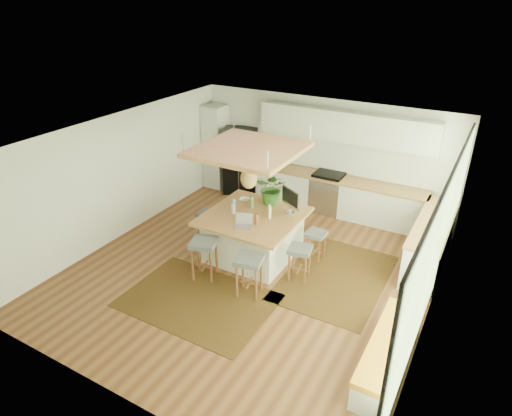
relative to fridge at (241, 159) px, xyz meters
The scene contains 36 objects.
floor 3.95m from the fridge, 55.58° to the right, with size 7.00×7.00×0.00m, color #582F19.
ceiling 4.23m from the fridge, 55.58° to the right, with size 7.00×7.00×0.00m, color white.
wall_back 2.24m from the fridge, ahead, with size 6.50×6.50×0.00m, color silver.
wall_front 7.02m from the fridge, 71.97° to the right, with size 6.50×6.50×0.00m, color silver.
wall_left 3.37m from the fridge, 108.83° to the right, with size 7.00×7.00×0.00m, color silver.
wall_right 6.29m from the fridge, 30.30° to the right, with size 7.00×7.00×0.00m, color silver.
window_wall 6.27m from the fridge, 30.44° to the right, with size 0.10×6.20×2.60m, color black, non-canonical shape.
pantry 0.81m from the fridge, behind, with size 0.55×0.60×2.25m, color silver.
back_counter_base 2.76m from the fridge, ahead, with size 4.20×0.60×0.88m, color silver.
back_counter_top 2.72m from the fridge, ahead, with size 4.24×0.64×0.05m, color #9D6537.
backsplash 2.77m from the fridge, ahead, with size 4.20×0.02×0.80m, color white.
upper_cabinets 2.99m from the fridge, ahead, with size 4.20×0.34×0.70m, color silver.
range 2.51m from the fridge, ahead, with size 0.76×0.62×1.00m, color #A5A5AA, non-canonical shape.
right_counter_base 5.25m from the fridge, 12.89° to the right, with size 0.60×2.50×0.88m, color silver.
right_counter_top 5.23m from the fridge, 12.89° to the right, with size 0.64×2.54×0.05m, color #9D6537.
window_bench 6.76m from the fridge, 40.46° to the right, with size 0.52×2.00×0.50m, color silver, non-canonical shape.
ceiling_panel 3.52m from the fridge, 55.95° to the right, with size 1.86×1.86×0.80m, color #9D6537, non-canonical shape.
rug_near 4.91m from the fridge, 68.01° to the right, with size 2.60×1.80×0.01m, color black.
rug_right 4.61m from the fridge, 35.12° to the right, with size 1.80×2.60×0.01m, color black.
fridge is the anchor object (origin of this frame).
island 3.31m from the fridge, 54.34° to the right, with size 1.85×1.85×0.93m, color #9D6537, non-canonical shape.
stool_near_left 4.12m from the fridge, 68.54° to the right, with size 0.47×0.47×0.79m, color #494C51, non-canonical shape.
stool_near_right 4.63m from the fridge, 56.99° to the right, with size 0.46×0.46×0.78m, color #494C51, non-canonical shape.
stool_right_front 4.33m from the fridge, 44.05° to the right, with size 0.41×0.41×0.70m, color #494C51, non-canonical shape.
stool_right_back 3.83m from the fridge, 35.57° to the right, with size 0.38×0.38×0.64m, color #494C51, non-canonical shape.
stool_left_side 2.79m from the fridge, 73.74° to the right, with size 0.41×0.41×0.69m, color #494C51, non-canonical shape.
laptop 3.75m from the fridge, 58.12° to the right, with size 0.33×0.35×0.25m, color #A5A5AA, non-canonical shape.
monitor 3.33m from the fridge, 41.40° to the right, with size 0.56×0.20×0.52m, color #A5A5AA, non-canonical shape.
microwave 0.94m from the fridge, ahead, with size 0.50×0.28×0.34m, color #A5A5AA.
island_plant 2.86m from the fridge, 45.52° to the right, with size 0.63×0.70×0.55m, color #1E4C19.
island_bowl 2.59m from the fridge, 57.00° to the right, with size 0.20×0.20×0.05m, color white.
island_bottle_0 2.90m from the fridge, 62.04° to the right, with size 0.07×0.07×0.19m, color #32A2CB.
island_bottle_1 3.20m from the fridge, 61.76° to the right, with size 0.07×0.07×0.19m, color silver.
island_bottle_2 3.67m from the fridge, 53.90° to the right, with size 0.07×0.07×0.19m, color brown.
island_bottle_3 3.46m from the fridge, 49.14° to the right, with size 0.07×0.07×0.19m, color white.
island_bottle_4 2.96m from the fridge, 54.67° to the right, with size 0.07×0.07×0.19m, color #688C54.
Camera 1 is at (3.65, -6.32, 4.98)m, focal length 31.20 mm.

